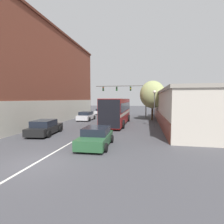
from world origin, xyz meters
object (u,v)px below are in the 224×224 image
object	(u,v)px
bus	(117,110)
street_tree_near	(152,95)
hatchback_foreground	(96,137)
street_tree_far	(153,97)
traffic_signal_gantry	(128,92)
parked_car_left_near	(45,128)
parked_car_left_far	(86,116)
street_lamp	(154,103)
parked_car_left_mid	(101,111)

from	to	relation	value
bus	street_tree_near	size ratio (longest dim) A/B	1.67
hatchback_foreground	street_tree_far	size ratio (longest dim) A/B	0.73
bus	traffic_signal_gantry	bearing A→B (deg)	-2.90
traffic_signal_gantry	parked_car_left_near	bearing A→B (deg)	-108.77
parked_car_left_far	bus	bearing A→B (deg)	-123.76
bus	street_lamp	xyz separation A→B (m)	(4.80, -1.41, 1.03)
parked_car_left_mid	parked_car_left_far	size ratio (longest dim) A/B	1.04
hatchback_foreground	traffic_signal_gantry	distance (m)	21.35
bus	traffic_signal_gantry	xyz separation A→B (m)	(0.48, 9.95, 2.73)
parked_car_left_near	street_lamp	size ratio (longest dim) A/B	1.06
bus	hatchback_foreground	world-z (taller)	bus
hatchback_foreground	street_lamp	bearing A→B (deg)	-27.30
parked_car_left_mid	street_tree_near	world-z (taller)	street_tree_near
street_tree_near	street_lamp	bearing A→B (deg)	-89.90
bus	street_tree_near	xyz separation A→B (m)	(4.79, 5.43, 2.18)
parked_car_left_near	traffic_signal_gantry	world-z (taller)	traffic_signal_gantry
traffic_signal_gantry	parked_car_left_mid	bearing A→B (deg)	140.61
hatchback_foreground	bus	bearing A→B (deg)	-0.65
bus	hatchback_foreground	distance (m)	11.09
hatchback_foreground	traffic_signal_gantry	xyz separation A→B (m)	(0.16, 20.97, 4.01)
bus	parked_car_left_far	distance (m)	6.74
bus	parked_car_left_mid	world-z (taller)	bus
parked_car_left_far	traffic_signal_gantry	size ratio (longest dim) A/B	0.46
hatchback_foreground	parked_car_left_far	distance (m)	15.73
street_tree_near	street_tree_far	distance (m)	3.34
parked_car_left_far	street_lamp	bearing A→B (deg)	-116.75
parked_car_left_far	traffic_signal_gantry	distance (m)	9.65
parked_car_left_near	street_tree_far	distance (m)	20.05
bus	hatchback_foreground	xyz separation A→B (m)	(0.31, -11.01, -1.28)
street_lamp	street_tree_near	bearing A→B (deg)	90.10
parked_car_left_far	street_lamp	size ratio (longest dim) A/B	1.00
street_lamp	parked_car_left_near	bearing A→B (deg)	-147.79
street_tree_near	parked_car_left_far	bearing A→B (deg)	-169.86
parked_car_left_mid	parked_car_left_near	bearing A→B (deg)	-173.33
traffic_signal_gantry	hatchback_foreground	bearing A→B (deg)	-90.44
bus	parked_car_left_near	xyz separation A→B (m)	(-5.61, -7.97, -1.25)
street_lamp	parked_car_left_far	bearing A→B (deg)	154.32
hatchback_foreground	street_tree_far	xyz separation A→B (m)	(4.69, 19.76, 3.16)
traffic_signal_gantry	parked_car_left_far	bearing A→B (deg)	-133.49
bus	street_lamp	world-z (taller)	street_lamp
parked_car_left_near	street_lamp	world-z (taller)	street_lamp
parked_car_left_mid	street_tree_far	xyz separation A→B (m)	(11.19, -6.67, 3.19)
parked_car_left_near	traffic_signal_gantry	distance (m)	19.34
street_tree_far	hatchback_foreground	bearing A→B (deg)	-103.36
bus	street_tree_near	bearing A→B (deg)	-41.56
parked_car_left_far	parked_car_left_near	bearing A→B (deg)	178.73
hatchback_foreground	parked_car_left_near	size ratio (longest dim) A/B	0.88
hatchback_foreground	parked_car_left_mid	xyz separation A→B (m)	(-6.50, 26.44, -0.03)
hatchback_foreground	street_tree_far	world-z (taller)	street_tree_far
parked_car_left_far	street_tree_far	world-z (taller)	street_tree_far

